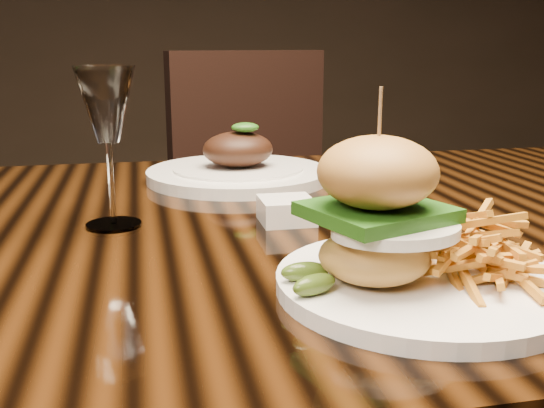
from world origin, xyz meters
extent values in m
cube|color=black|center=(0.00, 0.00, 0.73)|extent=(1.60, 0.90, 0.04)
cylinder|color=white|center=(0.07, -0.27, 0.76)|extent=(0.27, 0.27, 0.01)
ellipsoid|color=#A87936|center=(0.02, -0.27, 0.79)|extent=(0.10, 0.10, 0.04)
ellipsoid|color=silver|center=(0.03, -0.28, 0.81)|extent=(0.11, 0.09, 0.01)
ellipsoid|color=orange|center=(0.05, -0.29, 0.82)|extent=(0.02, 0.02, 0.01)
cube|color=#2F6E1B|center=(0.02, -0.27, 0.82)|extent=(0.14, 0.13, 0.01)
ellipsoid|color=#98632A|center=(0.02, -0.27, 0.86)|extent=(0.10, 0.10, 0.06)
cylinder|color=olive|center=(0.02, -0.27, 0.89)|extent=(0.00, 0.00, 0.08)
ellipsoid|color=#344913|center=(-0.04, -0.29, 0.77)|extent=(0.05, 0.03, 0.02)
ellipsoid|color=#344913|center=(-0.04, -0.26, 0.77)|extent=(0.04, 0.02, 0.02)
cube|color=white|center=(0.00, -0.02, 0.77)|extent=(0.09, 0.09, 0.03)
cylinder|color=white|center=(-0.21, 0.01, 0.75)|extent=(0.07, 0.07, 0.00)
cylinder|color=white|center=(-0.21, 0.01, 0.80)|extent=(0.01, 0.01, 0.10)
cone|color=white|center=(-0.21, 0.01, 0.90)|extent=(0.07, 0.07, 0.09)
cylinder|color=white|center=(-0.02, 0.25, 0.76)|extent=(0.30, 0.30, 0.02)
cylinder|color=white|center=(-0.02, 0.25, 0.76)|extent=(0.21, 0.21, 0.02)
ellipsoid|color=black|center=(-0.02, 0.25, 0.80)|extent=(0.11, 0.10, 0.06)
ellipsoid|color=#2F6E1B|center=(-0.01, 0.24, 0.84)|extent=(0.04, 0.03, 0.02)
cube|color=black|center=(0.18, 0.80, 0.45)|extent=(0.56, 0.56, 0.06)
cube|color=black|center=(0.13, 1.00, 0.70)|extent=(0.46, 0.16, 0.50)
cylinder|color=black|center=(0.04, 0.57, 0.23)|extent=(0.04, 0.04, 0.45)
cylinder|color=black|center=(0.41, 0.66, 0.23)|extent=(0.04, 0.04, 0.45)
cylinder|color=black|center=(-0.05, 0.94, 0.23)|extent=(0.04, 0.04, 0.45)
cylinder|color=black|center=(0.32, 1.03, 0.23)|extent=(0.04, 0.04, 0.45)
camera|label=1|loc=(-0.17, -0.76, 0.97)|focal=42.00mm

